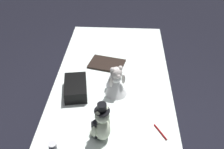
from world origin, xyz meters
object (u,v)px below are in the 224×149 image
at_px(signing_pen, 160,131).
at_px(guestbook, 107,64).
at_px(gift_case_black, 76,88).
at_px(teddy_bear_bride, 116,81).
at_px(teddy_bear_groom, 102,125).

xyz_separation_m(signing_pen, guestbook, (0.73, 0.39, 0.00)).
xyz_separation_m(gift_case_black, guestbook, (0.38, -0.20, -0.04)).
relative_size(signing_pen, guestbook, 0.45).
xyz_separation_m(teddy_bear_bride, gift_case_black, (-0.03, 0.30, -0.06)).
relative_size(teddy_bear_bride, gift_case_black, 0.83).
height_order(gift_case_black, guestbook, gift_case_black).
relative_size(teddy_bear_groom, gift_case_black, 0.99).
bearing_deg(guestbook, teddy_bear_bride, -151.90).
distance_m(teddy_bear_groom, signing_pen, 0.39).
height_order(teddy_bear_groom, guestbook, teddy_bear_groom).
bearing_deg(guestbook, gift_case_black, 165.51).
distance_m(teddy_bear_bride, guestbook, 0.38).
bearing_deg(teddy_bear_bride, gift_case_black, 95.06).
bearing_deg(teddy_bear_bride, signing_pen, -141.24).
distance_m(teddy_bear_groom, teddy_bear_bride, 0.44).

